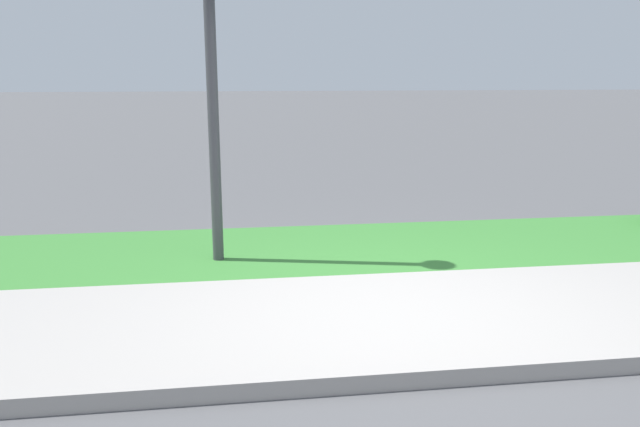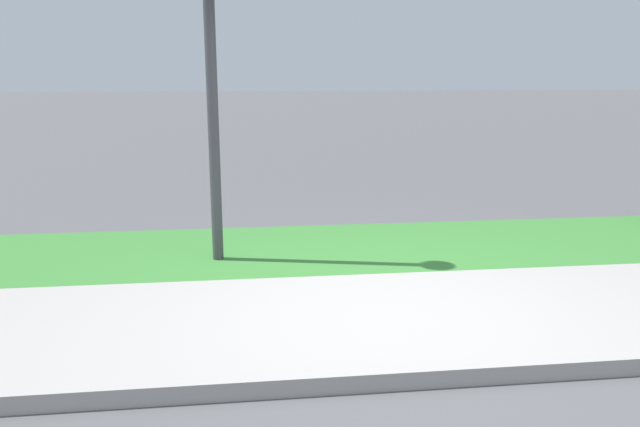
# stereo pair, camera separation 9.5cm
# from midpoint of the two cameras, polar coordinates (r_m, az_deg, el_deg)

# --- Properties ---
(ground_plane) EXTENTS (120.00, 120.00, 0.00)m
(ground_plane) POSITION_cam_midpoint_polar(r_m,az_deg,el_deg) (5.03, 5.97, -9.27)
(ground_plane) COLOR #515154
(sidewalk_pavement) EXTENTS (18.00, 2.04, 0.01)m
(sidewalk_pavement) POSITION_cam_midpoint_polar(r_m,az_deg,el_deg) (5.03, 5.97, -9.22)
(sidewalk_pavement) COLOR #9E9993
(sidewalk_pavement) RESTS_ON ground
(grass_verge) EXTENTS (18.00, 2.00, 0.01)m
(grass_verge) POSITION_cam_midpoint_polar(r_m,az_deg,el_deg) (6.90, 1.98, -3.02)
(grass_verge) COLOR #387A33
(grass_verge) RESTS_ON ground
(street_curb) EXTENTS (18.00, 0.16, 0.12)m
(street_curb) POSITION_cam_midpoint_polar(r_m,az_deg,el_deg) (4.04, 9.81, -14.22)
(street_curb) COLOR #9E9993
(street_curb) RESTS_ON ground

